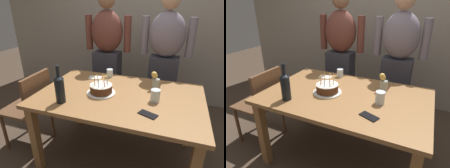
{
  "view_description": "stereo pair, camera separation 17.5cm",
  "coord_description": "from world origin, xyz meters",
  "views": [
    {
      "loc": [
        0.46,
        -1.54,
        1.54
      ],
      "look_at": [
        -0.07,
        -0.01,
        0.84
      ],
      "focal_mm": 30.97,
      "sensor_mm": 36.0,
      "label": 1
    },
    {
      "loc": [
        0.62,
        -1.47,
        1.54
      ],
      "look_at": [
        -0.07,
        -0.01,
        0.84
      ],
      "focal_mm": 30.97,
      "sensor_mm": 36.0,
      "label": 2
    }
  ],
  "objects": [
    {
      "name": "water_glass_far",
      "position": [
        0.33,
        -0.03,
        0.79
      ],
      "size": [
        0.08,
        0.08,
        0.11
      ],
      "primitive_type": "cylinder",
      "color": "silver",
      "rests_on": "dining_table"
    },
    {
      "name": "person_woman_cardigan",
      "position": [
        0.32,
        0.79,
        0.87
      ],
      "size": [
        0.61,
        0.27,
        1.66
      ],
      "rotation": [
        0.0,
        0.0,
        3.14
      ],
      "color": "#33333D",
      "rests_on": "ground_plane"
    },
    {
      "name": "cell_phone",
      "position": [
        0.31,
        -0.26,
        0.74
      ],
      "size": [
        0.16,
        0.12,
        0.01
      ],
      "primitive_type": "cube",
      "rotation": [
        0.0,
        0.0,
        -0.38
      ],
      "color": "black",
      "rests_on": "dining_table"
    },
    {
      "name": "wine_bottle",
      "position": [
        -0.43,
        -0.3,
        0.87
      ],
      "size": [
        0.08,
        0.08,
        0.33
      ],
      "color": "black",
      "rests_on": "dining_table"
    },
    {
      "name": "dining_table",
      "position": [
        0.0,
        0.0,
        0.64
      ],
      "size": [
        1.5,
        0.96,
        0.74
      ],
      "color": "olive",
      "rests_on": "ground_plane"
    },
    {
      "name": "ground_plane",
      "position": [
        0.0,
        0.0,
        0.0
      ],
      "size": [
        10.0,
        10.0,
        0.0
      ],
      "primitive_type": "plane",
      "color": "#47382B"
    },
    {
      "name": "napkin_stack",
      "position": [
        -0.38,
        0.3,
        0.74
      ],
      "size": [
        0.15,
        0.13,
        0.01
      ],
      "primitive_type": "cube",
      "rotation": [
        0.0,
        0.0,
        0.21
      ],
      "color": "white",
      "rests_on": "dining_table"
    },
    {
      "name": "dining_chair",
      "position": [
        -0.94,
        -0.11,
        0.52
      ],
      "size": [
        0.42,
        0.42,
        0.87
      ],
      "rotation": [
        0.0,
        0.0,
        -1.57
      ],
      "color": "brown",
      "rests_on": "ground_plane"
    },
    {
      "name": "back_wall",
      "position": [
        0.0,
        1.55,
        1.3
      ],
      "size": [
        5.2,
        0.1,
        2.6
      ],
      "primitive_type": "cube",
      "color": "#9E9384",
      "rests_on": "ground_plane"
    },
    {
      "name": "person_man_bearded",
      "position": [
        -0.41,
        0.79,
        0.87
      ],
      "size": [
        0.61,
        0.27,
        1.66
      ],
      "rotation": [
        0.0,
        0.0,
        3.14
      ],
      "color": "#33333D",
      "rests_on": "ground_plane"
    },
    {
      "name": "water_glass_near",
      "position": [
        -0.24,
        0.39,
        0.78
      ],
      "size": [
        0.07,
        0.07,
        0.09
      ],
      "primitive_type": "cylinder",
      "color": "silver",
      "rests_on": "dining_table"
    },
    {
      "name": "flower_vase",
      "position": [
        0.29,
        0.23,
        0.82
      ],
      "size": [
        0.08,
        0.07,
        0.18
      ],
      "color": "#999E93",
      "rests_on": "dining_table"
    },
    {
      "name": "birthday_cake",
      "position": [
        -0.17,
        -0.04,
        0.78
      ],
      "size": [
        0.27,
        0.27,
        0.17
      ],
      "color": "white",
      "rests_on": "dining_table"
    }
  ]
}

